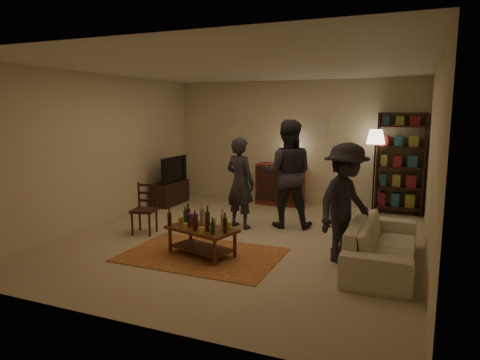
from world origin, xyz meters
The scene contains 13 objects.
floor centered at (0.00, 0.00, 0.00)m, with size 6.00×6.00×0.00m, color #C6B793.
room_shell centered at (-0.65, 2.98, 1.81)m, with size 6.00×6.00×6.00m.
rug centered at (-0.21, -0.96, 0.01)m, with size 2.20×1.50×0.01m, color maroon.
coffee_table centered at (-0.22, -0.95, 0.37)m, with size 1.10×0.79×0.75m.
dining_chair centered at (-1.62, -0.30, 0.45)m, with size 0.44×0.44×0.87m.
tv_stand centered at (-2.44, 1.80, 0.38)m, with size 0.40×1.00×1.06m.
dresser centered at (-0.19, 2.71, 0.48)m, with size 1.00×0.50×1.36m.
bookshelf centered at (2.25, 2.78, 1.03)m, with size 0.90×0.34×2.02m.
floor_lamp centered at (1.77, 2.65, 1.43)m, with size 0.36×0.36×1.68m.
sofa centered at (2.20, -0.40, 0.30)m, with size 2.08×0.81×0.61m, color beige.
person_left centered at (-0.28, 0.63, 0.80)m, with size 0.58×0.38×1.60m, color #27262E.
person_right centered at (0.46, 1.02, 0.95)m, with size 0.92×0.72×1.90m, color #292931.
person_by_sofa centered at (1.70, -0.42, 0.82)m, with size 1.06×0.61×1.63m, color #222128.
Camera 1 is at (2.56, -6.17, 2.05)m, focal length 32.00 mm.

